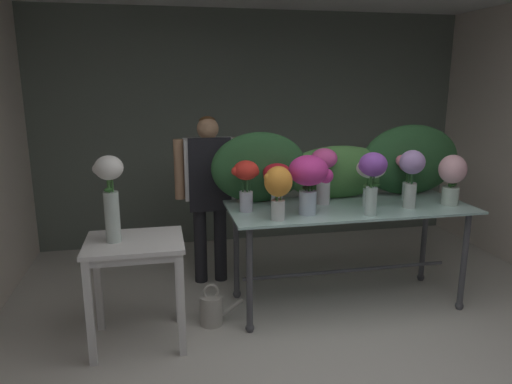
# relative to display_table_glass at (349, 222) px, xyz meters

# --- Properties ---
(ground_plane) EXTENTS (7.48, 7.48, 0.00)m
(ground_plane) POSITION_rel_display_table_glass_xyz_m (-0.42, 0.25, -0.74)
(ground_plane) COLOR beige
(wall_back) EXTENTS (5.10, 0.12, 2.67)m
(wall_back) POSITION_rel_display_table_glass_xyz_m (-0.42, 1.95, 0.60)
(wall_back) COLOR slate
(wall_back) RESTS_ON ground
(display_table_glass) EXTENTS (2.02, 0.81, 0.88)m
(display_table_glass) POSITION_rel_display_table_glass_xyz_m (0.00, 0.00, 0.00)
(display_table_glass) COLOR #ABD5CD
(display_table_glass) RESTS_ON ground
(side_table_white) EXTENTS (0.69, 0.57, 0.79)m
(side_table_white) POSITION_rel_display_table_glass_xyz_m (-1.74, -0.28, -0.06)
(side_table_white) COLOR white
(side_table_white) RESTS_ON ground
(florist) EXTENTS (0.63, 0.24, 1.58)m
(florist) POSITION_rel_display_table_glass_xyz_m (-1.09, 0.71, 0.25)
(florist) COLOR #232328
(florist) RESTS_ON ground
(foliage_backdrop) EXTENTS (2.28, 0.26, 0.64)m
(foliage_backdrop) POSITION_rel_display_table_glass_xyz_m (0.10, 0.28, 0.43)
(foliage_backdrop) COLOR #28562D
(foliage_backdrop) RESTS_ON display_table_glass
(vase_magenta_anemones) EXTENTS (0.34, 0.31, 0.46)m
(vase_magenta_anemones) POSITION_rel_display_table_glass_xyz_m (-0.41, -0.17, 0.44)
(vase_magenta_anemones) COLOR silver
(vase_magenta_anemones) RESTS_ON display_table_glass
(vase_sunset_lilies) EXTENTS (0.22, 0.21, 0.41)m
(vase_sunset_lilies) POSITION_rel_display_table_glass_xyz_m (-0.68, -0.27, 0.40)
(vase_sunset_lilies) COLOR silver
(vase_sunset_lilies) RESTS_ON display_table_glass
(vase_fuchsia_snapdragons) EXTENTS (0.22, 0.22, 0.47)m
(vase_fuchsia_snapdragons) POSITION_rel_display_table_glass_xyz_m (-0.19, 0.11, 0.43)
(vase_fuchsia_snapdragons) COLOR silver
(vase_fuchsia_snapdragons) RESTS_ON display_table_glass
(vase_blush_freesia) EXTENTS (0.25, 0.22, 0.42)m
(vase_blush_freesia) POSITION_rel_display_table_glass_xyz_m (0.85, -0.13, 0.39)
(vase_blush_freesia) COLOR silver
(vase_blush_freesia) RESTS_ON display_table_glass
(vase_violet_stock) EXTENTS (0.22, 0.21, 0.49)m
(vase_violet_stock) POSITION_rel_display_table_glass_xyz_m (0.05, -0.29, 0.47)
(vase_violet_stock) COLOR silver
(vase_violet_stock) RESTS_ON display_table_glass
(vase_lilac_roses) EXTENTS (0.20, 0.20, 0.48)m
(vase_lilac_roses) POSITION_rel_display_table_glass_xyz_m (0.46, -0.15, 0.44)
(vase_lilac_roses) COLOR silver
(vase_lilac_roses) RESTS_ON display_table_glass
(vase_rosy_dahlias) EXTENTS (0.23, 0.21, 0.41)m
(vase_rosy_dahlias) POSITION_rel_display_table_glass_xyz_m (0.58, 0.09, 0.40)
(vase_rosy_dahlias) COLOR silver
(vase_rosy_dahlias) RESTS_ON display_table_glass
(vase_crimson_carnations) EXTENTS (0.27, 0.23, 0.36)m
(vase_crimson_carnations) POSITION_rel_display_table_glass_xyz_m (-0.59, 0.12, 0.38)
(vase_crimson_carnations) COLOR silver
(vase_crimson_carnations) RESTS_ON display_table_glass
(vase_ivory_ranunculus) EXTENTS (0.24, 0.24, 0.40)m
(vase_ivory_ranunculus) POSITION_rel_display_table_glass_xyz_m (0.15, -0.05, 0.41)
(vase_ivory_ranunculus) COLOR silver
(vase_ivory_ranunculus) RESTS_ON display_table_glass
(vase_scarlet_hydrangea) EXTENTS (0.23, 0.20, 0.41)m
(vase_scarlet_hydrangea) POSITION_rel_display_table_glass_xyz_m (-0.87, 0.01, 0.40)
(vase_scarlet_hydrangea) COLOR silver
(vase_scarlet_hydrangea) RESTS_ON display_table_glass
(vase_white_roses_tall) EXTENTS (0.21, 0.19, 0.61)m
(vase_white_roses_tall) POSITION_rel_display_table_glass_xyz_m (-1.87, -0.27, 0.42)
(vase_white_roses_tall) COLOR silver
(vase_white_roses_tall) RESTS_ON side_table_white
(watering_can) EXTENTS (0.35, 0.18, 0.34)m
(watering_can) POSITION_rel_display_table_glass_xyz_m (-1.18, -0.13, -0.61)
(watering_can) COLOR #B7B2A8
(watering_can) RESTS_ON ground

